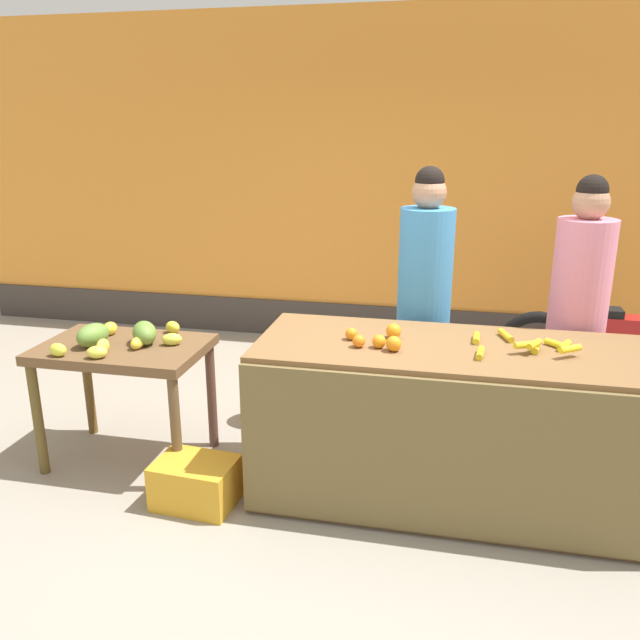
# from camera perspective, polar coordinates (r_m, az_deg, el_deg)

# --- Properties ---
(ground_plane) EXTENTS (24.00, 24.00, 0.00)m
(ground_plane) POSITION_cam_1_polar(r_m,az_deg,el_deg) (3.91, 3.19, -14.46)
(ground_plane) COLOR gray
(market_wall_back) EXTENTS (8.88, 0.23, 3.05)m
(market_wall_back) POSITION_cam_1_polar(r_m,az_deg,el_deg) (6.07, 7.63, 11.75)
(market_wall_back) COLOR orange
(market_wall_back) RESTS_ON ground
(fruit_stall_counter) EXTENTS (2.18, 0.85, 0.91)m
(fruit_stall_counter) POSITION_cam_1_polar(r_m,az_deg,el_deg) (3.65, 11.87, -9.15)
(fruit_stall_counter) COLOR brown
(fruit_stall_counter) RESTS_ON ground
(side_table_wooden) EXTENTS (0.99, 0.65, 0.77)m
(side_table_wooden) POSITION_cam_1_polar(r_m,az_deg,el_deg) (4.07, -17.17, -3.59)
(side_table_wooden) COLOR brown
(side_table_wooden) RESTS_ON ground
(banana_bunch_pile) EXTENTS (0.54, 0.47, 0.07)m
(banana_bunch_pile) POSITION_cam_1_polar(r_m,az_deg,el_deg) (3.52, 18.01, -2.09)
(banana_bunch_pile) COLOR yellow
(banana_bunch_pile) RESTS_ON fruit_stall_counter
(orange_pile) EXTENTS (0.32, 0.29, 0.08)m
(orange_pile) POSITION_cam_1_polar(r_m,az_deg,el_deg) (3.43, 5.37, -1.61)
(orange_pile) COLOR orange
(orange_pile) RESTS_ON fruit_stall_counter
(mango_papaya_pile) EXTENTS (0.68, 0.63, 0.14)m
(mango_papaya_pile) POSITION_cam_1_polar(r_m,az_deg,el_deg) (3.99, -17.67, -1.44)
(mango_papaya_pile) COLOR yellow
(mango_papaya_pile) RESTS_ON side_table_wooden
(vendor_woman_blue_shirt) EXTENTS (0.34, 0.34, 1.81)m
(vendor_woman_blue_shirt) POSITION_cam_1_polar(r_m,az_deg,el_deg) (4.12, 9.25, 0.92)
(vendor_woman_blue_shirt) COLOR #33333D
(vendor_woman_blue_shirt) RESTS_ON ground
(vendor_woman_pink_shirt) EXTENTS (0.34, 0.34, 1.78)m
(vendor_woman_pink_shirt) POSITION_cam_1_polar(r_m,az_deg,el_deg) (4.15, 21.97, -0.26)
(vendor_woman_pink_shirt) COLOR #33333D
(vendor_woman_pink_shirt) RESTS_ON ground
(parked_motorcycle) EXTENTS (1.60, 0.18, 0.88)m
(parked_motorcycle) POSITION_cam_1_polar(r_m,az_deg,el_deg) (5.40, 23.86, -2.13)
(parked_motorcycle) COLOR black
(parked_motorcycle) RESTS_ON ground
(produce_crate) EXTENTS (0.46, 0.35, 0.26)m
(produce_crate) POSITION_cam_1_polar(r_m,az_deg,el_deg) (3.73, -11.08, -14.11)
(produce_crate) COLOR gold
(produce_crate) RESTS_ON ground
(produce_sack) EXTENTS (0.46, 0.45, 0.53)m
(produce_sack) POSITION_cam_1_polar(r_m,az_deg,el_deg) (4.55, -4.03, -5.97)
(produce_sack) COLOR tan
(produce_sack) RESTS_ON ground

